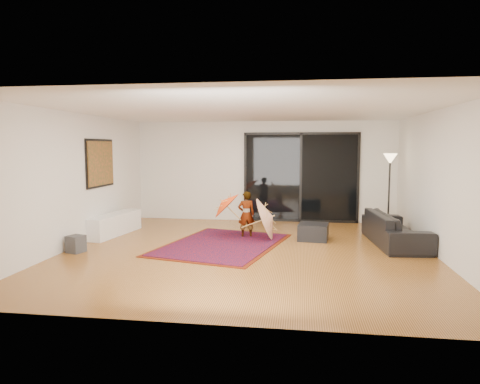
% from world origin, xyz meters
% --- Properties ---
extents(floor, '(7.00, 7.00, 0.00)m').
position_xyz_m(floor, '(0.00, 0.00, 0.00)').
color(floor, '#AC6B2F').
rests_on(floor, ground).
extents(ceiling, '(7.00, 7.00, 0.00)m').
position_xyz_m(ceiling, '(0.00, 0.00, 2.70)').
color(ceiling, white).
rests_on(ceiling, wall_back).
extents(wall_back, '(7.00, 0.00, 7.00)m').
position_xyz_m(wall_back, '(0.00, 3.50, 1.35)').
color(wall_back, silver).
rests_on(wall_back, floor).
extents(wall_front, '(7.00, 0.00, 7.00)m').
position_xyz_m(wall_front, '(0.00, -3.50, 1.35)').
color(wall_front, silver).
rests_on(wall_front, floor).
extents(wall_left, '(0.00, 7.00, 7.00)m').
position_xyz_m(wall_left, '(-3.50, 0.00, 1.35)').
color(wall_left, silver).
rests_on(wall_left, floor).
extents(wall_right, '(0.00, 7.00, 7.00)m').
position_xyz_m(wall_right, '(3.50, 0.00, 1.35)').
color(wall_right, silver).
rests_on(wall_right, floor).
extents(sliding_door, '(3.06, 0.07, 2.40)m').
position_xyz_m(sliding_door, '(1.00, 3.47, 1.20)').
color(sliding_door, black).
rests_on(sliding_door, wall_back).
extents(painting, '(0.04, 1.28, 1.08)m').
position_xyz_m(painting, '(-3.46, 1.00, 1.65)').
color(painting, black).
rests_on(painting, wall_left).
extents(media_console, '(0.67, 1.78, 0.48)m').
position_xyz_m(media_console, '(-3.25, 1.13, 0.24)').
color(media_console, white).
rests_on(media_console, floor).
extents(speaker, '(0.36, 0.36, 0.32)m').
position_xyz_m(speaker, '(-3.25, -0.57, 0.16)').
color(speaker, '#424244').
rests_on(speaker, floor).
extents(persian_rug, '(2.78, 3.41, 0.02)m').
position_xyz_m(persian_rug, '(-0.58, 0.44, 0.01)').
color(persian_rug, '#521607').
rests_on(persian_rug, floor).
extents(sofa, '(1.06, 2.29, 0.65)m').
position_xyz_m(sofa, '(2.95, 1.01, 0.33)').
color(sofa, black).
rests_on(sofa, floor).
extents(ottoman, '(0.69, 0.69, 0.36)m').
position_xyz_m(ottoman, '(1.29, 1.21, 0.18)').
color(ottoman, black).
rests_on(ottoman, floor).
extents(floor_lamp, '(0.32, 0.32, 1.86)m').
position_xyz_m(floor_lamp, '(3.10, 2.50, 1.47)').
color(floor_lamp, black).
rests_on(floor_lamp, floor).
extents(child, '(0.43, 0.34, 1.04)m').
position_xyz_m(child, '(-0.19, 1.27, 0.52)').
color(child, '#999999').
rests_on(child, floor).
extents(parasol_orange, '(0.64, 0.75, 0.85)m').
position_xyz_m(parasol_orange, '(-0.74, 1.22, 0.73)').
color(parasol_orange, red).
rests_on(parasol_orange, child).
extents(parasol_white, '(0.53, 0.96, 0.96)m').
position_xyz_m(parasol_white, '(0.41, 1.12, 0.50)').
color(parasol_white, silver).
rests_on(parasol_white, floor).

